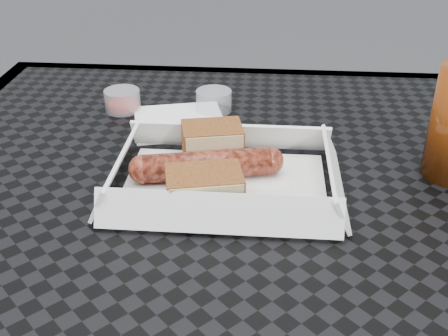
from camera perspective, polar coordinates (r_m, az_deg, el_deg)
name	(u,v)px	position (r m, az deg, el deg)	size (l,w,h in m)	color
patio_table	(230,250)	(0.65, 0.62, -8.31)	(0.80, 0.80, 0.74)	black
food_tray	(225,186)	(0.62, 0.08, -1.79)	(0.22, 0.15, 0.00)	white
bratwurst	(207,165)	(0.62, -1.73, 0.31)	(0.17, 0.06, 0.03)	maroon
bread_near	(212,143)	(0.66, -1.19, 2.58)	(0.07, 0.05, 0.04)	brown
bread_far	(204,189)	(0.57, -2.01, -2.17)	(0.08, 0.05, 0.04)	brown
veg_garnish	(283,212)	(0.57, 6.02, -4.47)	(0.03, 0.03, 0.00)	#EE4F0A
napkin	(180,122)	(0.77, -4.51, 4.70)	(0.12, 0.12, 0.00)	white
condiment_cup_sauce	(122,100)	(0.81, -10.28, 6.78)	(0.05, 0.05, 0.03)	maroon
condiment_cup_empty	(214,101)	(0.80, -1.04, 6.83)	(0.05, 0.05, 0.03)	silver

